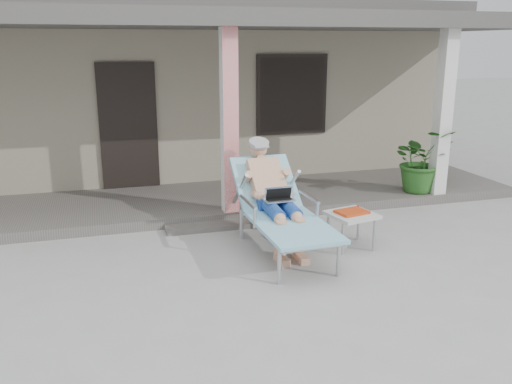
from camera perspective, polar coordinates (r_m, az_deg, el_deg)
name	(u,v)px	position (r m, az deg, el deg)	size (l,w,h in m)	color
ground	(276,278)	(6.14, 2.17, -9.07)	(60.00, 60.00, 0.00)	#9E9E99
house	(181,86)	(11.96, -7.85, 11.04)	(10.40, 5.40, 3.30)	gray
porch_deck	(218,200)	(8.84, -4.01, -0.86)	(10.00, 2.00, 0.15)	#605B56
porch_overhang	(216,26)	(8.44, -4.28, 17.03)	(10.00, 2.30, 2.85)	silver
porch_step	(236,224)	(7.78, -2.16, -3.40)	(2.00, 0.30, 0.07)	#605B56
lounger	(277,182)	(6.77, 2.27, 1.04)	(0.85, 2.18, 1.40)	#B7B7BC
side_table	(352,216)	(7.01, 10.03, -2.55)	(0.65, 0.65, 0.49)	beige
potted_palm	(421,160)	(9.35, 16.99, 3.23)	(0.96, 0.83, 1.06)	#26591E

